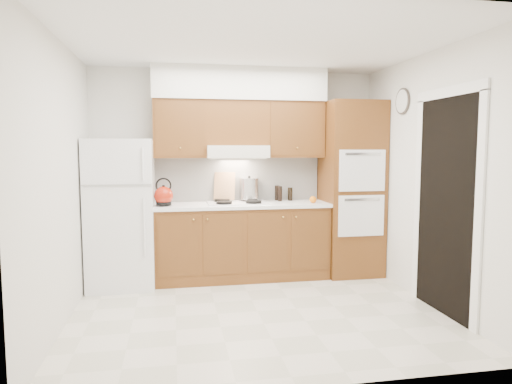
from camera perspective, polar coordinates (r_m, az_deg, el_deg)
floor at (r=4.69m, az=0.18°, el=-14.68°), size 3.60×3.60×0.00m
ceiling at (r=4.51m, az=0.19°, el=18.08°), size 3.60×3.60×0.00m
wall_back at (r=5.89m, az=-2.48°, el=2.40°), size 3.60×0.02×2.60m
wall_left at (r=4.45m, az=-23.24°, el=0.97°), size 0.02×3.00×2.60m
wall_right at (r=5.06m, az=20.66°, el=1.55°), size 0.02×3.00×2.60m
fridge at (r=5.55m, az=-16.47°, el=-2.57°), size 0.75×0.72×1.72m
base_cabinets at (r=5.71m, az=-1.78°, el=-6.30°), size 2.11×0.60×0.90m
countertop at (r=5.62m, az=-1.78°, el=-1.63°), size 2.13×0.62×0.04m
backsplash at (r=5.89m, az=-2.21°, el=1.62°), size 2.11×0.03×0.56m
oven_cabinet at (r=5.96m, az=11.81°, el=0.40°), size 0.70×0.65×2.20m
upper_cab_left at (r=5.67m, az=-9.52°, el=7.77°), size 0.63×0.33×0.70m
upper_cab_right at (r=5.87m, az=4.72°, el=7.75°), size 0.73×0.33×0.70m
range_hood at (r=5.66m, az=-2.43°, el=5.06°), size 0.75×0.45×0.15m
upper_cab_over_hood at (r=5.72m, az=-2.53°, el=8.57°), size 0.75×0.33×0.55m
soffit at (r=5.76m, az=-2.02°, el=13.30°), size 2.13×0.36×0.40m
cooktop at (r=5.63m, az=-2.31°, el=-1.36°), size 0.74×0.50×0.01m
doorway at (r=4.78m, az=22.59°, el=-1.74°), size 0.02×0.90×2.10m
wall_clock at (r=5.55m, az=17.86°, el=10.74°), size 0.02×0.30×0.30m
kettle at (r=5.47m, az=-11.47°, el=-0.46°), size 0.27×0.27×0.22m
cutting_board at (r=5.78m, az=-3.96°, el=0.75°), size 0.28×0.17×0.35m
stock_pot at (r=5.80m, az=-0.85°, el=0.38°), size 0.31×0.31×0.26m
condiment_a at (r=5.86m, az=3.02°, el=-0.21°), size 0.06×0.06×0.19m
condiment_b at (r=5.96m, az=2.66°, el=-0.11°), size 0.06×0.06×0.19m
condiment_c at (r=5.94m, az=4.29°, el=-0.25°), size 0.07×0.07×0.17m
orange_near at (r=5.70m, az=7.13°, el=-0.94°), size 0.09×0.09×0.08m
orange_far at (r=5.71m, az=7.20°, el=-0.99°), size 0.09×0.09×0.07m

